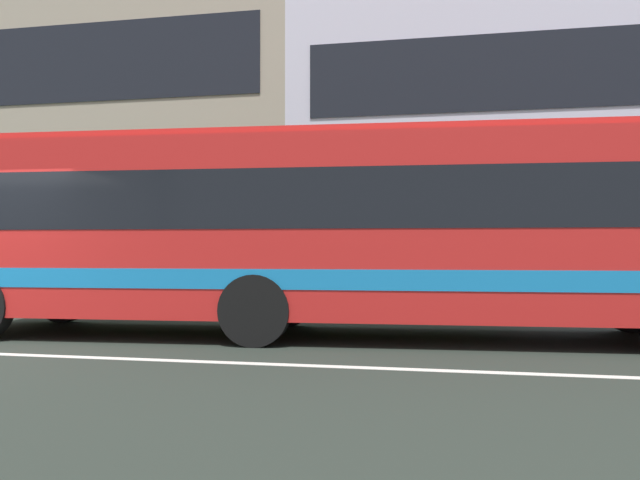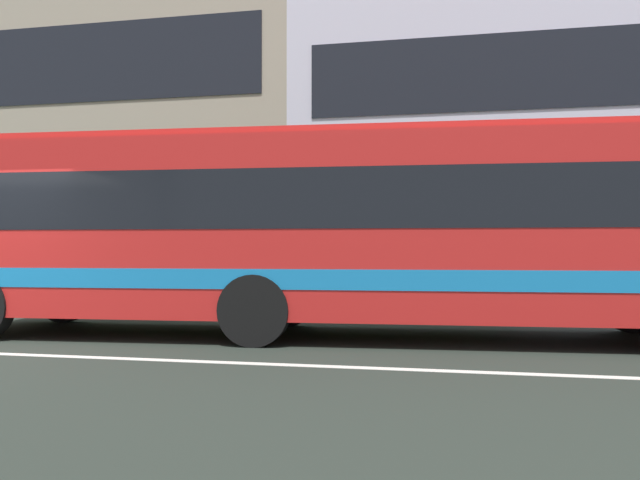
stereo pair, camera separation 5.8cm
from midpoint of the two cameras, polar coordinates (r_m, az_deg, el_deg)
name	(u,v)px [view 2 (the right image)]	position (r m, az deg, el deg)	size (l,w,h in m)	color
hedge_row_far	(82,285)	(16.27, -19.91, -3.72)	(19.10, 1.10, 0.97)	#3C7130
apartment_block_left	(92,128)	(28.29, -19.19, 9.22)	(19.03, 10.51, 12.40)	#A0937F
apartment_block_right	(595,131)	(24.62, 22.85, 8.71)	(19.06, 10.51, 10.71)	silver
transit_bus	(320,226)	(10.14, 0.12, 1.21)	(11.96, 3.32, 3.08)	red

